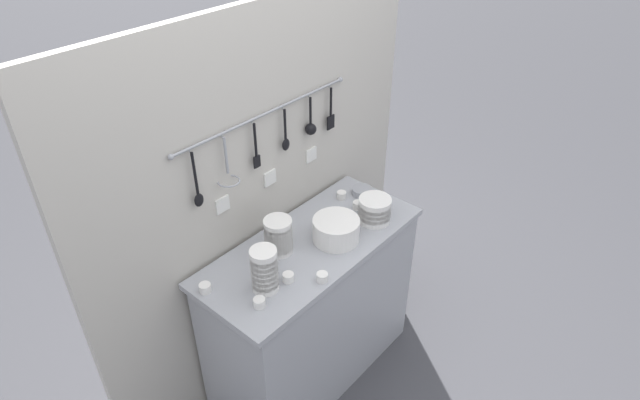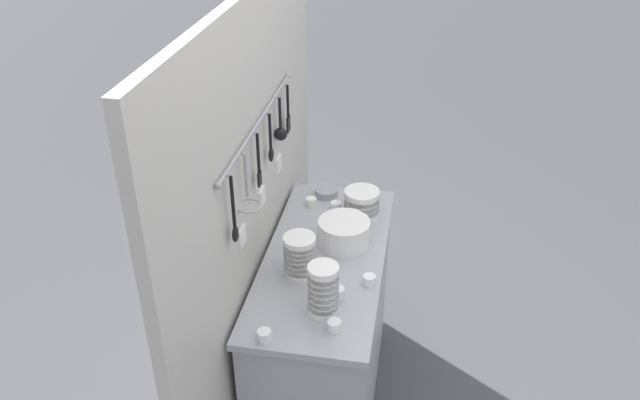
{
  "view_description": "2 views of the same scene",
  "coord_description": "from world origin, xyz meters",
  "views": [
    {
      "loc": [
        -1.43,
        -1.29,
        2.47
      ],
      "look_at": [
        0.07,
        0.01,
        1.09
      ],
      "focal_mm": 30.0,
      "sensor_mm": 36.0,
      "label": 1
    },
    {
      "loc": [
        -2.06,
        -0.34,
        2.41
      ],
      "look_at": [
        0.01,
        0.02,
        1.15
      ],
      "focal_mm": 35.0,
      "sensor_mm": 36.0,
      "label": 2
    }
  ],
  "objects": [
    {
      "name": "cup_beside_plates",
      "position": [
        -0.25,
        -0.09,
        0.91
      ],
      "size": [
        0.05,
        0.05,
        0.04
      ],
      "color": "white",
      "rests_on": "counter"
    },
    {
      "name": "steel_mixing_bowl",
      "position": [
        0.48,
        0.07,
        0.91
      ],
      "size": [
        0.11,
        0.11,
        0.04
      ],
      "color": "#93969E",
      "rests_on": "counter"
    },
    {
      "name": "bowl_stack_wide_centre",
      "position": [
        0.34,
        -0.11,
        0.96
      ],
      "size": [
        0.16,
        0.16,
        0.13
      ],
      "color": "white",
      "rests_on": "counter"
    },
    {
      "name": "cup_centre",
      "position": [
        -0.52,
        0.12,
        0.91
      ],
      "size": [
        0.05,
        0.05,
        0.04
      ],
      "color": "white",
      "rests_on": "counter"
    },
    {
      "name": "cup_front_right",
      "position": [
        0.38,
        0.13,
        0.91
      ],
      "size": [
        0.05,
        0.05,
        0.04
      ],
      "color": "white",
      "rests_on": "counter"
    },
    {
      "name": "ground_plane",
      "position": [
        0.0,
        0.0,
        0.0
      ],
      "size": [
        20.0,
        20.0,
        0.0
      ],
      "primitive_type": "plane",
      "color": "#424247"
    },
    {
      "name": "cup_edge_near",
      "position": [
        -0.16,
        -0.2,
        0.91
      ],
      "size": [
        0.05,
        0.05,
        0.04
      ],
      "color": "white",
      "rests_on": "counter"
    },
    {
      "name": "counter",
      "position": [
        0.0,
        0.0,
        0.45
      ],
      "size": [
        1.14,
        0.49,
        0.89
      ],
      "color": "#9EA0A8",
      "rests_on": "ground"
    },
    {
      "name": "cup_mid_row",
      "position": [
        0.36,
        0.01,
        0.91
      ],
      "size": [
        0.05,
        0.05,
        0.04
      ],
      "color": "white",
      "rests_on": "counter"
    },
    {
      "name": "bowl_stack_nested_right",
      "position": [
        -0.35,
        -0.05,
        1.0
      ],
      "size": [
        0.11,
        0.11,
        0.2
      ],
      "color": "white",
      "rests_on": "counter"
    },
    {
      "name": "plate_stack",
      "position": [
        0.1,
        -0.06,
        0.95
      ],
      "size": [
        0.22,
        0.22,
        0.11
      ],
      "color": "white",
      "rests_on": "counter"
    },
    {
      "name": "back_wall",
      "position": [
        0.0,
        0.28,
        0.97
      ],
      "size": [
        1.94,
        0.11,
        1.94
      ],
      "color": "#BCB7AD",
      "rests_on": "ground"
    },
    {
      "name": "cup_back_left",
      "position": [
        -0.43,
        -0.11,
        0.91
      ],
      "size": [
        0.05,
        0.05,
        0.04
      ],
      "color": "white",
      "rests_on": "counter"
    },
    {
      "name": "bowl_stack_short_front",
      "position": [
        -0.14,
        0.08,
        0.98
      ],
      "size": [
        0.13,
        0.13,
        0.17
      ],
      "color": "white",
      "rests_on": "counter"
    }
  ]
}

